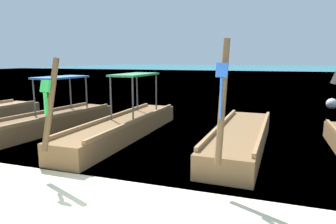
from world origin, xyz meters
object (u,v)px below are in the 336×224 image
longtail_boat_green_ribbon (125,126)px  mooring_buoy_near (332,104)px  longtail_boat_blue_ribbon (240,138)px  longtail_boat_violet_ribbon (48,121)px

longtail_boat_green_ribbon → mooring_buoy_near: size_ratio=12.85×
longtail_boat_green_ribbon → mooring_buoy_near: 10.55m
longtail_boat_blue_ribbon → mooring_buoy_near: size_ratio=11.21×
longtail_boat_violet_ribbon → longtail_boat_green_ribbon: size_ratio=0.92×
longtail_boat_violet_ribbon → mooring_buoy_near: size_ratio=11.88×
longtail_boat_green_ribbon → longtail_boat_blue_ribbon: 3.46m
longtail_boat_blue_ribbon → longtail_boat_violet_ribbon: bearing=-179.6°
longtail_boat_violet_ribbon → mooring_buoy_near: longtail_boat_violet_ribbon is taller
longtail_boat_violet_ribbon → mooring_buoy_near: bearing=39.8°
longtail_boat_violet_ribbon → longtail_boat_green_ribbon: bearing=2.7°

